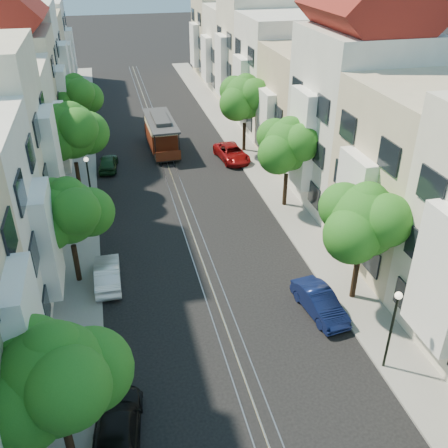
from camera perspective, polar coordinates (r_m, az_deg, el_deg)
ground at (r=42.10m, az=-6.15°, el=5.99°), size 200.00×200.00×0.00m
sidewalk_east at (r=43.47m, az=3.40°, el=6.99°), size 2.50×80.00×0.12m
sidewalk_west at (r=41.92m, az=-16.04°, el=4.93°), size 2.50×80.00×0.12m
rail_left at (r=42.04m, az=-6.90°, el=5.92°), size 0.06×80.00×0.02m
rail_slot at (r=42.10m, az=-6.15°, el=6.00°), size 0.06×80.00×0.02m
rail_right at (r=42.16m, az=-5.41°, el=6.08°), size 0.06×80.00×0.02m
lane_line at (r=42.10m, az=-6.15°, el=5.99°), size 0.08×80.00×0.01m
townhouses_east at (r=43.20m, az=9.71°, el=13.69°), size 7.75×72.00×12.00m
townhouses_west at (r=40.64m, az=-23.61°, el=10.44°), size 7.75×72.00×11.76m
tree_e_b at (r=25.68m, az=15.84°, el=0.21°), size 4.93×4.08×6.68m
tree_e_c at (r=34.74m, az=7.44°, el=8.82°), size 4.84×3.99×6.52m
tree_e_d at (r=44.57m, az=2.49°, el=14.16°), size 5.01×4.16×6.85m
tree_w_a at (r=17.51m, az=-18.62°, el=-16.55°), size 4.93×4.08×6.68m
tree_w_b at (r=27.43m, az=-17.31°, el=1.16°), size 4.72×3.87×6.27m
tree_w_c at (r=37.28m, az=-16.99°, el=10.01°), size 5.13×4.28×7.09m
tree_w_d at (r=47.93m, az=-16.59°, el=13.79°), size 4.84×3.99×6.52m
lamp_east at (r=22.83m, az=18.79°, el=-10.27°), size 0.32×0.32×4.16m
lamp_west at (r=35.26m, az=-15.21°, el=5.22°), size 0.32×0.32×4.16m
cable_car at (r=46.19m, az=-7.21°, el=10.41°), size 2.55×7.54×2.87m
parked_car_e_mid at (r=26.48m, az=10.88°, el=-8.79°), size 1.91×4.13×1.31m
parked_car_e_far at (r=43.90m, az=0.89°, el=8.11°), size 2.66×4.84×1.29m
parked_car_w_near at (r=21.09m, az=-12.12°, el=-21.75°), size 2.39×4.76×1.33m
parked_car_w_mid at (r=28.77m, az=-13.18°, el=-5.56°), size 1.42×3.96×1.30m
parked_car_w_far at (r=43.12m, az=-13.10°, el=6.86°), size 1.86×3.79×1.24m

